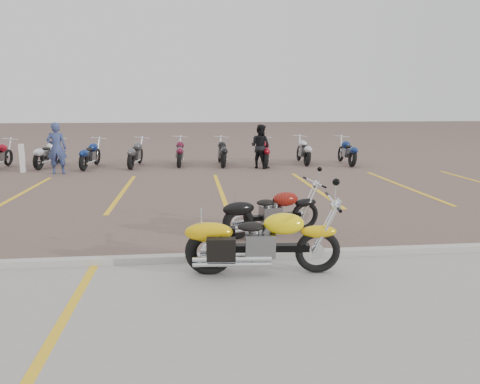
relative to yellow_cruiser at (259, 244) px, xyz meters
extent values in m
plane|color=brown|center=(-0.11, 2.63, -0.45)|extent=(100.00, 100.00, 0.00)
cube|color=#9E9B93|center=(-0.11, -1.87, -0.45)|extent=(60.00, 5.00, 0.01)
cube|color=#ADAAA3|center=(-0.11, 0.63, -0.39)|extent=(60.00, 0.18, 0.12)
cube|color=yellow|center=(-2.41, -1.87, -0.44)|extent=(0.12, 5.00, 0.00)
torus|color=black|center=(0.83, -0.07, -0.13)|extent=(0.66, 0.16, 0.65)
torus|color=black|center=(-0.71, 0.06, -0.13)|extent=(0.70, 0.23, 0.69)
cube|color=black|center=(0.06, -0.01, -0.07)|extent=(1.30, 0.23, 0.10)
cube|color=slate|center=(0.01, 0.00, -0.01)|extent=(0.44, 0.33, 0.34)
ellipsoid|color=yellow|center=(0.34, -0.03, 0.29)|extent=(0.60, 0.37, 0.30)
ellipsoid|color=black|center=(-0.12, 0.01, 0.25)|extent=(0.41, 0.29, 0.12)
torus|color=black|center=(1.19, 2.19, -0.17)|extent=(0.58, 0.25, 0.57)
torus|color=black|center=(-0.12, 1.81, -0.17)|extent=(0.63, 0.31, 0.61)
cube|color=black|center=(0.54, 2.00, -0.12)|extent=(1.13, 0.42, 0.09)
cube|color=slate|center=(0.49, 1.99, -0.07)|extent=(0.43, 0.36, 0.30)
ellipsoid|color=black|center=(0.77, 2.07, 0.20)|extent=(0.57, 0.41, 0.26)
ellipsoid|color=black|center=(0.38, 1.96, 0.16)|extent=(0.39, 0.31, 0.11)
imported|color=navy|center=(-5.49, 10.28, 0.43)|extent=(0.67, 0.47, 1.77)
imported|color=black|center=(1.67, 10.93, 0.36)|extent=(1.00, 0.98, 1.63)
cube|color=white|center=(-6.82, 10.77, 0.05)|extent=(0.15, 0.15, 1.00)
camera|label=1|loc=(-0.96, -6.31, 1.98)|focal=35.00mm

